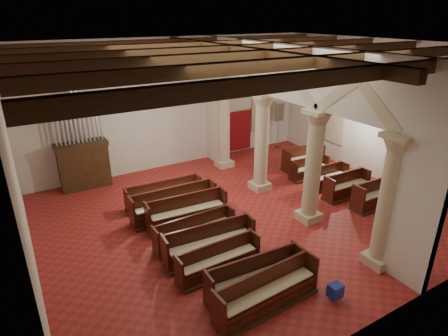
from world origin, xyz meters
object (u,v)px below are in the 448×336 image
at_px(pipe_organ, 83,157).
at_px(lectern, 99,171).
at_px(aisle_pew_0, 376,198).
at_px(nave_pew_0, 267,296).
at_px(processional_banner, 278,133).

bearing_deg(pipe_organ, lectern, -1.29).
height_order(pipe_organ, aisle_pew_0, pipe_organ).
xyz_separation_m(pipe_organ, nave_pew_0, (2.38, -9.77, -1.02)).
height_order(pipe_organ, nave_pew_0, pipe_organ).
bearing_deg(lectern, nave_pew_0, -63.00).
distance_m(pipe_organ, lectern, 0.97).
bearing_deg(processional_banner, pipe_organ, 177.10).
xyz_separation_m(processional_banner, nave_pew_0, (-7.88, -9.60, -0.49)).
distance_m(lectern, processional_banner, 9.69).
distance_m(pipe_organ, aisle_pew_0, 11.98).
bearing_deg(aisle_pew_0, nave_pew_0, -161.03).
distance_m(pipe_organ, processional_banner, 10.27).
bearing_deg(pipe_organ, aisle_pew_0, -39.31).
relative_size(pipe_organ, aisle_pew_0, 2.04).
xyz_separation_m(nave_pew_0, aisle_pew_0, (6.86, 2.20, 0.01)).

